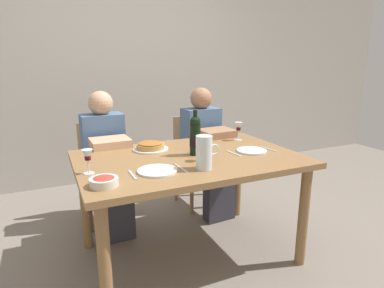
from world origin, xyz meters
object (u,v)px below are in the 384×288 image
at_px(diner_left, 107,159).
at_px(wine_glass_right_diner, 238,127).
at_px(diner_right, 207,148).
at_px(water_pitcher, 204,154).
at_px(wine_glass_left_diner, 204,146).
at_px(dinner_plate_right_setting, 252,151).
at_px(chair_left, 102,165).
at_px(dinner_plate_left_setting, 157,171).
at_px(baked_tart, 150,146).
at_px(wine_bottle, 195,136).
at_px(wine_glass_centre, 88,156).
at_px(dining_table, 189,169).
at_px(chair_right, 195,154).
at_px(salad_bowl, 104,181).

bearing_deg(diner_left, wine_glass_right_diner, 156.92).
xyz_separation_m(wine_glass_right_diner, diner_right, (-0.10, 0.36, -0.25)).
bearing_deg(water_pitcher, wine_glass_right_diner, 43.05).
relative_size(wine_glass_left_diner, dinner_plate_right_setting, 0.63).
bearing_deg(wine_glass_right_diner, dinner_plate_right_setting, -106.20).
xyz_separation_m(chair_left, diner_left, (0.01, -0.24, 0.12)).
relative_size(wine_glass_right_diner, dinner_plate_left_setting, 0.63).
distance_m(water_pitcher, diner_right, 1.06).
bearing_deg(water_pitcher, diner_right, 61.95).
bearing_deg(diner_left, baked_tart, 121.81).
bearing_deg(wine_bottle, wine_glass_centre, -172.07).
bearing_deg(wine_bottle, diner_right, 56.37).
relative_size(wine_bottle, diner_left, 0.27).
bearing_deg(baked_tart, wine_glass_centre, -143.74).
height_order(dining_table, diner_right, diner_right).
xyz_separation_m(wine_glass_centre, diner_left, (0.23, 0.74, -0.25)).
xyz_separation_m(wine_bottle, water_pitcher, (-0.08, -0.30, -0.05)).
height_order(dinner_plate_right_setting, chair_right, chair_right).
xyz_separation_m(salad_bowl, diner_right, (1.09, 0.94, -0.17)).
relative_size(wine_bottle, water_pitcher, 1.53).
xyz_separation_m(dining_table, wine_glass_centre, (-0.68, -0.08, 0.20)).
distance_m(baked_tart, chair_left, 0.74).
relative_size(wine_glass_right_diner, chair_right, 0.17).
height_order(dining_table, chair_right, chair_right).
distance_m(baked_tart, wine_glass_right_diner, 0.76).
relative_size(baked_tart, diner_right, 0.22).
bearing_deg(dining_table, dinner_plate_left_setting, -144.72).
xyz_separation_m(baked_tart, chair_right, (0.64, 0.59, -0.29)).
bearing_deg(chair_left, wine_glass_left_diner, 114.35).
distance_m(dining_table, wine_glass_right_diner, 0.65).
distance_m(baked_tart, diner_left, 0.49).
relative_size(salad_bowl, diner_left, 0.13).
xyz_separation_m(salad_bowl, wine_glass_centre, (-0.05, 0.23, 0.08)).
bearing_deg(water_pitcher, dining_table, 84.53).
bearing_deg(dining_table, water_pitcher, -95.47).
bearing_deg(wine_glass_left_diner, wine_glass_right_diner, 37.78).
xyz_separation_m(wine_glass_right_diner, chair_left, (-1.01, 0.63, -0.37)).
height_order(dinner_plate_right_setting, diner_left, diner_left).
distance_m(chair_left, diner_left, 0.26).
relative_size(dining_table, dinner_plate_right_setting, 6.89).
height_order(dinner_plate_left_setting, chair_left, chair_left).
xyz_separation_m(water_pitcher, chair_right, (0.47, 1.15, -0.35)).
xyz_separation_m(salad_bowl, diner_left, (0.18, 0.98, -0.17)).
bearing_deg(wine_glass_right_diner, water_pitcher, -136.95).
xyz_separation_m(water_pitcher, wine_glass_centre, (-0.65, 0.20, 0.01)).
distance_m(chair_left, chair_right, 0.90).
height_order(water_pitcher, wine_glass_centre, water_pitcher).
relative_size(wine_bottle, salad_bowl, 2.09).
xyz_separation_m(wine_glass_right_diner, diner_left, (-1.01, 0.39, -0.25)).
bearing_deg(chair_left, dining_table, 115.06).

